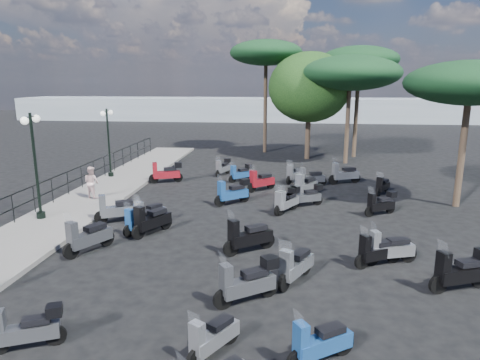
# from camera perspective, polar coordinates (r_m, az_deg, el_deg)

# --- Properties ---
(ground) EXTENTS (120.00, 120.00, 0.00)m
(ground) POSITION_cam_1_polar(r_m,az_deg,el_deg) (15.98, -2.37, -6.47)
(ground) COLOR black
(ground) RESTS_ON ground
(sidewalk) EXTENTS (3.00, 30.00, 0.15)m
(sidewalk) POSITION_cam_1_polar(r_m,az_deg,el_deg) (20.62, -19.25, -2.48)
(sidewalk) COLOR slate
(sidewalk) RESTS_ON ground
(railing) EXTENTS (0.04, 26.04, 1.10)m
(railing) POSITION_cam_1_polar(r_m,az_deg,el_deg) (20.85, -22.88, -0.28)
(railing) COLOR black
(railing) RESTS_ON sidewalk
(lamp_post_1) EXTENTS (0.39, 1.19, 4.06)m
(lamp_post_1) POSITION_cam_1_polar(r_m,az_deg,el_deg) (17.86, -25.68, 2.50)
(lamp_post_1) COLOR black
(lamp_post_1) RESTS_ON sidewalk
(lamp_post_2) EXTENTS (0.33, 1.10, 3.74)m
(lamp_post_2) POSITION_cam_1_polar(r_m,az_deg,el_deg) (24.58, -17.14, 5.35)
(lamp_post_2) COLOR black
(lamp_post_2) RESTS_ON sidewalk
(pedestrian_far) EXTENTS (0.87, 0.79, 1.46)m
(pedestrian_far) POSITION_cam_1_polar(r_m,az_deg,el_deg) (20.41, -19.18, -0.28)
(pedestrian_far) COLOR beige
(pedestrian_far) RESTS_ON sidewalk
(scooter_0) EXTENTS (1.41, 0.78, 1.19)m
(scooter_0) POSITION_cam_1_polar(r_m,az_deg,el_deg) (10.11, -26.48, -17.39)
(scooter_0) COLOR black
(scooter_0) RESTS_ON ground
(scooter_1) EXTENTS (1.06, 1.69, 1.48)m
(scooter_1) POSITION_cam_1_polar(r_m,az_deg,el_deg) (14.48, -19.63, -7.21)
(scooter_1) COLOR black
(scooter_1) RESTS_ON ground
(scooter_2) EXTENTS (0.96, 1.45, 1.30)m
(scooter_2) POSITION_cam_1_polar(r_m,az_deg,el_deg) (16.54, -11.98, -4.42)
(scooter_2) COLOR black
(scooter_2) RESTS_ON ground
(scooter_3) EXTENTS (1.67, 0.99, 1.45)m
(scooter_3) POSITION_cam_1_polar(r_m,az_deg,el_deg) (17.16, -16.09, -3.84)
(scooter_3) COLOR black
(scooter_3) RESTS_ON ground
(scooter_4) EXTENTS (1.74, 0.86, 1.44)m
(scooter_4) POSITION_cam_1_polar(r_m,az_deg,el_deg) (23.21, -9.82, 0.95)
(scooter_4) COLOR black
(scooter_4) RESTS_ON ground
(scooter_5) EXTENTS (0.76, 1.42, 1.19)m
(scooter_5) POSITION_cam_1_polar(r_m,az_deg,el_deg) (24.73, -2.28, 1.66)
(scooter_5) COLOR black
(scooter_5) RESTS_ON ground
(scooter_6) EXTENTS (0.91, 1.34, 1.21)m
(scooter_6) POSITION_cam_1_polar(r_m,az_deg,el_deg) (8.98, -3.67, -20.22)
(scooter_6) COLOR black
(scooter_6) RESTS_ON ground
(scooter_7) EXTENTS (1.56, 1.17, 1.43)m
(scooter_7) POSITION_cam_1_polar(r_m,az_deg,el_deg) (10.75, 0.98, -13.49)
(scooter_7) COLOR black
(scooter_7) RESTS_ON ground
(scooter_8) EXTENTS (0.90, 1.46, 1.27)m
(scooter_8) POSITION_cam_1_polar(r_m,az_deg,el_deg) (15.82, -13.21, -5.34)
(scooter_8) COLOR black
(scooter_8) RESTS_ON ground
(scooter_9) EXTENTS (1.06, 1.66, 1.47)m
(scooter_9) POSITION_cam_1_polar(r_m,az_deg,el_deg) (15.54, -11.73, -5.33)
(scooter_9) COLOR black
(scooter_9) RESTS_ON ground
(scooter_10) EXTENTS (1.49, 1.26, 1.42)m
(scooter_10) POSITION_cam_1_polar(r_m,az_deg,el_deg) (18.88, -0.98, -1.67)
(scooter_10) COLOR black
(scooter_10) RESTS_ON ground
(scooter_11) EXTENTS (1.22, 1.11, 1.20)m
(scooter_11) POSITION_cam_1_polar(r_m,az_deg,el_deg) (23.17, 0.09, 0.90)
(scooter_11) COLOR black
(scooter_11) RESTS_ON ground
(scooter_13) EXTENTS (1.36, 0.97, 1.25)m
(scooter_13) POSITION_cam_1_polar(r_m,az_deg,el_deg) (8.91, 10.60, -20.62)
(scooter_13) COLOR black
(scooter_13) RESTS_ON ground
(scooter_14) EXTENTS (1.58, 1.21, 1.49)m
(scooter_14) POSITION_cam_1_polar(r_m,az_deg,el_deg) (13.66, 1.10, -7.62)
(scooter_14) COLOR black
(scooter_14) RESTS_ON ground
(scooter_15) EXTENTS (0.97, 1.44, 1.27)m
(scooter_15) POSITION_cam_1_polar(r_m,az_deg,el_deg) (17.91, 6.42, -2.77)
(scooter_15) COLOR black
(scooter_15) RESTS_ON ground
(scooter_16) EXTENTS (1.33, 1.28, 1.38)m
(scooter_16) POSITION_cam_1_polar(r_m,az_deg,el_deg) (21.23, 2.80, -0.18)
(scooter_16) COLOR black
(scooter_16) RESTS_ON ground
(scooter_17) EXTENTS (1.57, 0.78, 1.31)m
(scooter_17) POSITION_cam_1_polar(r_m,az_deg,el_deg) (22.34, 9.44, 0.26)
(scooter_17) COLOR black
(scooter_17) RESTS_ON ground
(scooter_19) EXTENTS (1.49, 0.93, 1.31)m
(scooter_19) POSITION_cam_1_polar(r_m,az_deg,el_deg) (13.35, 17.85, -9.08)
(scooter_19) COLOR black
(scooter_19) RESTS_ON ground
(scooter_20) EXTENTS (1.00, 1.61, 1.41)m
(scooter_20) POSITION_cam_1_polar(r_m,az_deg,el_deg) (11.81, 7.35, -11.31)
(scooter_20) COLOR black
(scooter_20) RESTS_ON ground
(scooter_21) EXTENTS (1.44, 0.87, 1.24)m
(scooter_21) POSITION_cam_1_polar(r_m,az_deg,el_deg) (18.81, 8.92, -2.11)
(scooter_21) COLOR black
(scooter_21) RESTS_ON ground
(scooter_22) EXTENTS (1.15, 1.62, 1.48)m
(scooter_22) POSITION_cam_1_polar(r_m,az_deg,el_deg) (20.34, 8.75, -0.81)
(scooter_22) COLOR black
(scooter_22) RESTS_ON ground
(scooter_23) EXTENTS (0.96, 1.46, 1.31)m
(scooter_23) POSITION_cam_1_polar(r_m,az_deg,el_deg) (23.13, 7.26, 0.77)
(scooter_23) COLOR black
(scooter_23) RESTS_ON ground
(scooter_25) EXTENTS (1.73, 0.90, 1.44)m
(scooter_25) POSITION_cam_1_polar(r_m,az_deg,el_deg) (12.68, 27.42, -10.74)
(scooter_25) COLOR black
(scooter_25) RESTS_ON ground
(scooter_26) EXTENTS (1.66, 0.76, 1.36)m
(scooter_26) POSITION_cam_1_polar(r_m,az_deg,el_deg) (13.59, 19.28, -8.70)
(scooter_26) COLOR black
(scooter_26) RESTS_ON ground
(scooter_27) EXTENTS (1.38, 0.96, 1.23)m
(scooter_27) POSITION_cam_1_polar(r_m,az_deg,el_deg) (18.30, 18.27, -3.06)
(scooter_27) COLOR black
(scooter_27) RESTS_ON ground
(scooter_28) EXTENTS (0.87, 1.31, 1.18)m
(scooter_28) POSITION_cam_1_polar(r_m,az_deg,el_deg) (21.70, 18.46, -0.75)
(scooter_28) COLOR black
(scooter_28) RESTS_ON ground
(scooter_29) EXTENTS (1.75, 0.93, 1.47)m
(scooter_29) POSITION_cam_1_polar(r_m,az_deg,el_deg) (23.30, 13.71, 0.74)
(scooter_29) COLOR black
(scooter_29) RESTS_ON ground
(scooter_30) EXTENTS (0.97, 1.44, 1.27)m
(scooter_30) POSITION_cam_1_polar(r_m,az_deg,el_deg) (17.81, 6.09, -2.84)
(scooter_30) COLOR black
(scooter_30) RESTS_ON ground
(broadleaf_tree) EXTENTS (5.57, 5.57, 7.29)m
(broadleaf_tree) POSITION_cam_1_polar(r_m,az_deg,el_deg) (30.02, 9.25, 12.10)
(broadleaf_tree) COLOR #38281E
(broadleaf_tree) RESTS_ON ground
(pine_0) EXTENTS (6.40, 6.40, 6.95)m
(pine_0) POSITION_cam_1_polar(r_m,az_deg,el_deg) (28.85, 14.49, 13.63)
(pine_0) COLOR #38281E
(pine_0) RESTS_ON ground
(pine_1) EXTENTS (5.33, 5.33, 7.69)m
(pine_1) POSITION_cam_1_polar(r_m,az_deg,el_deg) (31.51, 15.64, 15.14)
(pine_1) COLOR #38281E
(pine_1) RESTS_ON ground
(pine_2) EXTENTS (5.35, 5.35, 8.29)m
(pine_2) POSITION_cam_1_polar(r_m,az_deg,el_deg) (32.63, 3.49, 16.52)
(pine_2) COLOR #38281E
(pine_2) RESTS_ON ground
(pine_3) EXTENTS (5.27, 5.27, 6.19)m
(pine_3) POSITION_cam_1_polar(r_m,az_deg,el_deg) (20.27, 28.35, 11.27)
(pine_3) COLOR #38281E
(pine_3) RESTS_ON ground
(distant_hills) EXTENTS (70.00, 8.00, 3.00)m
(distant_hills) POSITION_cam_1_polar(r_m,az_deg,el_deg) (60.06, 4.10, 9.39)
(distant_hills) COLOR gray
(distant_hills) RESTS_ON ground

